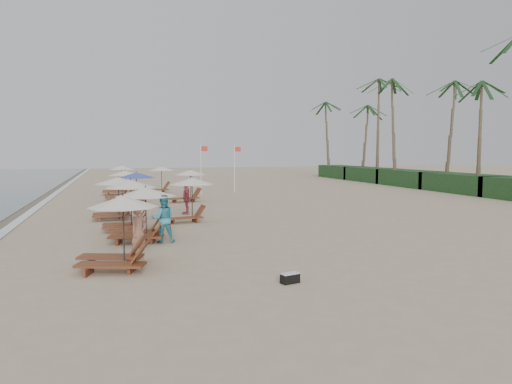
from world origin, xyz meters
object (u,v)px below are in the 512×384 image
object	(u,v)px
lounger_station_3	(115,197)
inland_station_2	(159,177)
lounger_station_5	(122,185)
duffel_bag	(290,278)
lounger_station_4	(133,189)
flag_pole_near	(201,167)
lounger_station_0	(115,235)
lounger_station_1	(139,214)
inland_station_0	(189,194)
beachgoer_mid_a	(163,219)
beachgoer_far_b	(130,193)
beachgoer_far_a	(186,198)
beachgoer_near	(139,232)
lounger_station_6	(118,182)
lounger_station_2	(127,204)
inland_station_1	(187,183)

from	to	relation	value
lounger_station_3	inland_station_2	bearing A→B (deg)	76.60
lounger_station_5	duffel_bag	bearing A→B (deg)	-80.35
lounger_station_4	flag_pole_near	size ratio (longest dim) A/B	0.65
lounger_station_0	lounger_station_5	xyz separation A→B (m)	(0.50, 20.65, 0.03)
lounger_station_1	inland_station_0	xyz separation A→B (m)	(2.63, 4.36, 0.37)
beachgoer_mid_a	beachgoer_far_b	size ratio (longest dim) A/B	1.24
lounger_station_3	duffel_bag	world-z (taller)	lounger_station_3
beachgoer_far_a	lounger_station_0	bearing A→B (deg)	-17.12
lounger_station_1	beachgoer_near	distance (m)	3.28
lounger_station_6	beachgoer_far_a	size ratio (longest dim) A/B	1.43
lounger_station_4	inland_station_0	size ratio (longest dim) A/B	1.02
beachgoer_mid_a	lounger_station_2	bearing A→B (deg)	-64.50
lounger_station_3	flag_pole_near	xyz separation A→B (m)	(6.70, 12.00, 1.12)
inland_station_0	inland_station_1	bearing A→B (deg)	82.17
inland_station_2	beachgoer_near	xyz separation A→B (m)	(-2.88, -24.94, -0.43)
duffel_bag	lounger_station_1	bearing A→B (deg)	115.62
lounger_station_3	beachgoer_near	xyz separation A→B (m)	(0.75, -9.72, -0.28)
inland_station_0	beachgoer_far_a	size ratio (longest dim) A/B	1.42
lounger_station_4	beachgoer_far_a	xyz separation A→B (m)	(2.73, -4.76, -0.20)
lounger_station_3	beachgoer_near	distance (m)	9.75
beachgoer_near	beachgoer_far_a	bearing A→B (deg)	30.66
lounger_station_5	lounger_station_2	bearing A→B (deg)	-89.92
lounger_station_2	inland_station_0	size ratio (longest dim) A/B	0.94
lounger_station_1	inland_station_2	size ratio (longest dim) A/B	1.00
lounger_station_4	lounger_station_3	bearing A→B (deg)	-101.29
beachgoer_mid_a	lounger_station_1	bearing A→B (deg)	-33.66
lounger_station_6	flag_pole_near	world-z (taller)	flag_pole_near
lounger_station_1	inland_station_0	world-z (taller)	inland_station_0
lounger_station_1	lounger_station_3	bearing A→B (deg)	98.26
lounger_station_4	inland_station_2	world-z (taller)	inland_station_2
lounger_station_1	lounger_station_3	xyz separation A→B (m)	(-0.94, 6.44, 0.12)
lounger_station_6	beachgoer_far_b	distance (m)	7.17
inland_station_1	beachgoer_far_a	xyz separation A→B (m)	(-1.00, -6.44, -0.38)
lounger_station_2	lounger_station_4	world-z (taller)	lounger_station_2
inland_station_0	lounger_station_3	bearing A→B (deg)	149.77
lounger_station_0	inland_station_0	xyz separation A→B (m)	(3.57, 8.83, 0.38)
lounger_station_4	duffel_bag	distance (m)	19.89
lounger_station_3	beachgoer_far_b	size ratio (longest dim) A/B	1.75
beachgoer_near	duffel_bag	distance (m)	5.68
lounger_station_3	flag_pole_near	size ratio (longest dim) A/B	0.64
inland_station_2	lounger_station_3	bearing A→B (deg)	-103.40
beachgoer_mid_a	lounger_station_5	bearing A→B (deg)	-81.61
duffel_bag	beachgoer_mid_a	bearing A→B (deg)	111.75
lounger_station_1	lounger_station_2	world-z (taller)	lounger_station_2
inland_station_1	beachgoer_near	xyz separation A→B (m)	(-4.12, -17.07, -0.41)
beachgoer_far_a	duffel_bag	size ratio (longest dim) A/B	3.33
inland_station_1	beachgoer_near	bearing A→B (deg)	-103.57
lounger_station_3	flag_pole_near	world-z (taller)	flag_pole_near
lounger_station_2	beachgoer_far_b	xyz separation A→B (m)	(0.48, 11.07, -0.47)
lounger_station_6	inland_station_0	bearing A→B (deg)	-78.65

